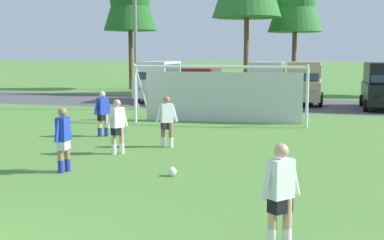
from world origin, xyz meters
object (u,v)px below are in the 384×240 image
at_px(player_winger_left, 63,140).
at_px(parked_car_slot_center, 305,82).
at_px(player_defender_far, 167,122).
at_px(parked_car_slot_left, 201,85).
at_px(player_striker_near, 280,197).
at_px(player_winger_right, 103,114).
at_px(parked_car_slot_center_right, 384,84).
at_px(parked_car_slot_far_left, 159,80).
at_px(player_midfield_center, 117,127).
at_px(street_lamp, 138,36).
at_px(soccer_ball, 172,172).
at_px(soccer_goal, 221,93).
at_px(parked_car_slot_center_left, 267,82).

xyz_separation_m(player_winger_left, parked_car_slot_center, (4.36, 19.91, 0.52)).
xyz_separation_m(player_defender_far, parked_car_slot_center, (3.06, 15.85, 0.52)).
xyz_separation_m(parked_car_slot_left, parked_car_slot_center, (5.90, 1.84, 0.23)).
xyz_separation_m(player_striker_near, player_winger_right, (-7.50, 8.93, 0.00)).
bearing_deg(parked_car_slot_center_right, parked_car_slot_far_left, 175.47).
xyz_separation_m(player_midfield_center, parked_car_slot_far_left, (-4.99, 16.76, 0.52)).
xyz_separation_m(parked_car_slot_far_left, parked_car_slot_center_right, (13.40, -1.06, 0.00)).
height_order(player_winger_left, parked_car_slot_far_left, parked_car_slot_far_left).
bearing_deg(parked_car_slot_center_right, player_winger_left, -115.49).
bearing_deg(player_striker_near, parked_car_slot_far_left, 114.82).
height_order(parked_car_slot_far_left, street_lamp, street_lamp).
relative_size(soccer_ball, parked_car_slot_center, 0.05).
xyz_separation_m(soccer_goal, player_winger_left, (-1.57, -10.30, -0.47)).
bearing_deg(player_winger_right, parked_car_slot_left, 89.56).
height_order(soccer_goal, parked_car_slot_left, soccer_goal).
bearing_deg(player_striker_near, player_winger_right, 130.02).
bearing_deg(soccer_goal, player_striker_near, -72.76).
bearing_deg(street_lamp, player_striker_near, -61.12).
relative_size(parked_car_slot_left, street_lamp, 0.62).
xyz_separation_m(parked_car_slot_center_left, street_lamp, (-6.22, -4.63, 2.58)).
bearing_deg(player_striker_near, parked_car_slot_center_left, 99.06).
bearing_deg(player_midfield_center, parked_car_slot_far_left, 106.57).
distance_m(player_striker_near, street_lamp, 20.51).
bearing_deg(soccer_ball, player_midfield_center, 138.90).
bearing_deg(parked_car_slot_center_left, street_lamp, -143.34).
relative_size(player_striker_near, parked_car_slot_far_left, 0.33).
distance_m(soccer_goal, player_midfield_center, 7.87).
relative_size(player_winger_left, parked_car_slot_center_right, 0.34).
distance_m(player_midfield_center, parked_car_slot_center, 17.84).
relative_size(player_winger_left, parked_car_slot_center, 0.34).
relative_size(soccer_goal, parked_car_slot_far_left, 1.52).
distance_m(player_defender_far, parked_car_slot_center_left, 14.82).
bearing_deg(parked_car_slot_center, soccer_ball, -94.69).
xyz_separation_m(player_midfield_center, player_winger_right, (-1.92, 2.83, 0.00)).
height_order(soccer_ball, player_striker_near, player_striker_near).
relative_size(soccer_ball, player_winger_right, 0.13).
height_order(parked_car_slot_left, parked_car_slot_center_left, parked_car_slot_center_left).
distance_m(parked_car_slot_center_right, street_lamp, 13.50).
height_order(soccer_goal, street_lamp, street_lamp).
height_order(player_midfield_center, parked_car_slot_center, parked_car_slot_center).
relative_size(soccer_ball, player_midfield_center, 0.13).
distance_m(parked_car_slot_far_left, street_lamp, 5.77).
bearing_deg(soccer_goal, player_winger_right, -123.11).
bearing_deg(player_winger_right, player_winger_left, -73.11).
height_order(player_defender_far, player_winger_left, same).
distance_m(player_striker_near, parked_car_slot_left, 22.86).
bearing_deg(soccer_goal, parked_car_slot_center_left, 85.13).
height_order(player_defender_far, parked_car_slot_center_right, parked_car_slot_center_right).
bearing_deg(player_winger_left, parked_car_slot_center_right, 64.51).
xyz_separation_m(player_winger_right, parked_car_slot_center_left, (3.93, 13.45, 0.52)).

